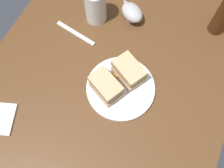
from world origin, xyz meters
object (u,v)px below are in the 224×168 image
object	(u,v)px
napkin	(1,119)
fork	(76,33)
sandwich_half_left	(129,71)
gravy_boat	(132,12)
sandwich_half_right	(106,87)
plate	(121,88)
pint_glass	(96,7)

from	to	relation	value
napkin	fork	bearing A→B (deg)	170.36
sandwich_half_left	napkin	distance (m)	0.46
gravy_boat	fork	xyz separation A→B (m)	(0.16, -0.17, -0.04)
napkin	fork	world-z (taller)	napkin
sandwich_half_right	napkin	xyz separation A→B (m)	(0.24, -0.28, -0.05)
fork	napkin	bearing A→B (deg)	-89.51
gravy_boat	fork	size ratio (longest dim) A/B	0.68
plate	sandwich_half_left	bearing A→B (deg)	173.46
pint_glass	fork	bearing A→B (deg)	-20.34
sandwich_half_right	pint_glass	xyz separation A→B (m)	(-0.28, -0.17, 0.01)
plate	sandwich_half_right	bearing A→B (deg)	-51.14
sandwich_half_left	sandwich_half_right	distance (m)	0.10
sandwich_half_right	napkin	bearing A→B (deg)	-50.05
sandwich_half_left	gravy_boat	distance (m)	0.26
napkin	plate	bearing A→B (deg)	129.81
sandwich_half_right	sandwich_half_left	bearing A→B (deg)	151.16
sandwich_half_right	gravy_boat	distance (m)	0.33
plate	pint_glass	bearing A→B (deg)	-138.63
sandwich_half_right	gravy_boat	bearing A→B (deg)	-172.34
gravy_boat	sandwich_half_right	bearing A→B (deg)	7.66
plate	napkin	world-z (taller)	plate
sandwich_half_left	napkin	size ratio (longest dim) A/B	1.19
pint_glass	gravy_boat	distance (m)	0.14
fork	pint_glass	bearing A→B (deg)	79.79
fork	sandwich_half_right	bearing A→B (deg)	-28.77
pint_glass	gravy_boat	bearing A→B (deg)	111.91
sandwich_half_left	gravy_boat	world-z (taller)	sandwich_half_left
napkin	pint_glass	bearing A→B (deg)	168.09
plate	gravy_boat	xyz separation A→B (m)	(-0.30, -0.09, 0.03)
fork	gravy_boat	bearing A→B (deg)	53.15
plate	sandwich_half_right	size ratio (longest dim) A/B	1.91
plate	pint_glass	world-z (taller)	pint_glass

